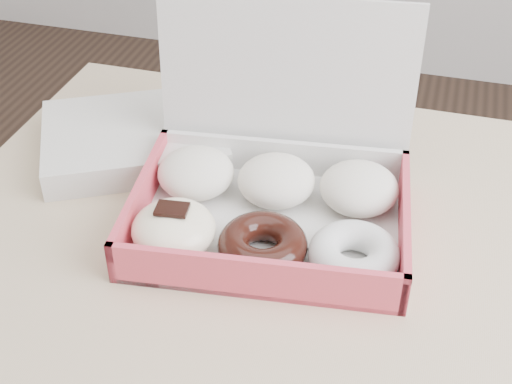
# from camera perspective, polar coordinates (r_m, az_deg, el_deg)

# --- Properties ---
(table) EXTENTS (1.20, 0.80, 0.75)m
(table) POSITION_cam_1_polar(r_m,az_deg,el_deg) (0.83, 13.50, -12.44)
(table) COLOR tan
(table) RESTS_ON ground
(donut_box) EXTENTS (0.34, 0.30, 0.23)m
(donut_box) POSITION_cam_1_polar(r_m,az_deg,el_deg) (0.83, 1.08, -0.25)
(donut_box) COLOR silver
(donut_box) RESTS_ON table
(newspapers) EXTENTS (0.30, 0.28, 0.04)m
(newspapers) POSITION_cam_1_polar(r_m,az_deg,el_deg) (0.98, -9.76, 4.26)
(newspapers) COLOR silver
(newspapers) RESTS_ON table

